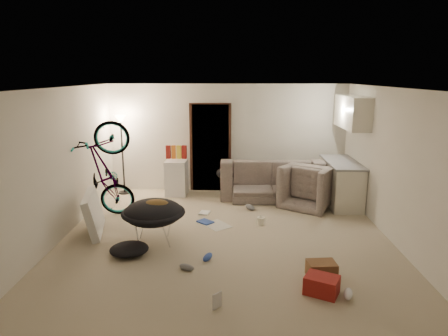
{
  "coord_description": "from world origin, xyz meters",
  "views": [
    {
      "loc": [
        0.11,
        -6.24,
        2.7
      ],
      "look_at": [
        -0.04,
        0.6,
        1.09
      ],
      "focal_mm": 32.0,
      "sensor_mm": 36.0,
      "label": 1
    }
  ],
  "objects_px": {
    "floor_lamp": "(122,138)",
    "tv_box": "(94,213)",
    "armchair": "(311,190)",
    "bicycle": "(107,192)",
    "saucer_chair": "(154,218)",
    "drink_case_b": "(322,285)",
    "juicer": "(261,220)",
    "kitchen_counter": "(341,183)",
    "mini_fridge": "(177,178)",
    "drink_case_a": "(321,270)",
    "sofa": "(271,183)"
  },
  "relations": [
    {
      "from": "floor_lamp",
      "to": "tv_box",
      "type": "relative_size",
      "value": 1.7
    },
    {
      "from": "armchair",
      "to": "tv_box",
      "type": "bearing_deg",
      "value": 55.11
    },
    {
      "from": "bicycle",
      "to": "saucer_chair",
      "type": "distance_m",
      "value": 1.67
    },
    {
      "from": "saucer_chair",
      "to": "drink_case_b",
      "type": "bearing_deg",
      "value": -32.05
    },
    {
      "from": "tv_box",
      "to": "juicer",
      "type": "relative_size",
      "value": 5.19
    },
    {
      "from": "tv_box",
      "to": "drink_case_b",
      "type": "bearing_deg",
      "value": -41.74
    },
    {
      "from": "tv_box",
      "to": "saucer_chair",
      "type": "bearing_deg",
      "value": -34.08
    },
    {
      "from": "kitchen_counter",
      "to": "drink_case_b",
      "type": "bearing_deg",
      "value": -107.91
    },
    {
      "from": "mini_fridge",
      "to": "saucer_chair",
      "type": "height_order",
      "value": "mini_fridge"
    },
    {
      "from": "bicycle",
      "to": "mini_fridge",
      "type": "relative_size",
      "value": 2.39
    },
    {
      "from": "floor_lamp",
      "to": "bicycle",
      "type": "distance_m",
      "value": 1.78
    },
    {
      "from": "kitchen_counter",
      "to": "drink_case_a",
      "type": "bearing_deg",
      "value": -108.69
    },
    {
      "from": "kitchen_counter",
      "to": "armchair",
      "type": "height_order",
      "value": "kitchen_counter"
    },
    {
      "from": "bicycle",
      "to": "drink_case_a",
      "type": "bearing_deg",
      "value": -130.61
    },
    {
      "from": "saucer_chair",
      "to": "mini_fridge",
      "type": "bearing_deg",
      "value": 89.99
    },
    {
      "from": "bicycle",
      "to": "tv_box",
      "type": "relative_size",
      "value": 1.8
    },
    {
      "from": "drink_case_a",
      "to": "juicer",
      "type": "relative_size",
      "value": 1.86
    },
    {
      "from": "floor_lamp",
      "to": "mini_fridge",
      "type": "bearing_deg",
      "value": -4.62
    },
    {
      "from": "armchair",
      "to": "mini_fridge",
      "type": "bearing_deg",
      "value": 21.01
    },
    {
      "from": "drink_case_b",
      "to": "mini_fridge",
      "type": "bearing_deg",
      "value": 146.79
    },
    {
      "from": "bicycle",
      "to": "juicer",
      "type": "distance_m",
      "value": 3.0
    },
    {
      "from": "tv_box",
      "to": "bicycle",
      "type": "bearing_deg",
      "value": 77.03
    },
    {
      "from": "floor_lamp",
      "to": "drink_case_b",
      "type": "xyz_separation_m",
      "value": [
        3.64,
        -4.32,
        -1.19
      ]
    },
    {
      "from": "tv_box",
      "to": "drink_case_b",
      "type": "relative_size",
      "value": 2.64
    },
    {
      "from": "juicer",
      "to": "bicycle",
      "type": "bearing_deg",
      "value": 172.76
    },
    {
      "from": "armchair",
      "to": "juicer",
      "type": "bearing_deg",
      "value": 79.99
    },
    {
      "from": "drink_case_b",
      "to": "tv_box",
      "type": "bearing_deg",
      "value": 178.31
    },
    {
      "from": "floor_lamp",
      "to": "saucer_chair",
      "type": "distance_m",
      "value": 3.19
    },
    {
      "from": "armchair",
      "to": "bicycle",
      "type": "distance_m",
      "value": 4.18
    },
    {
      "from": "mini_fridge",
      "to": "juicer",
      "type": "relative_size",
      "value": 3.9
    },
    {
      "from": "bicycle",
      "to": "saucer_chair",
      "type": "relative_size",
      "value": 1.87
    },
    {
      "from": "kitchen_counter",
      "to": "armchair",
      "type": "xyz_separation_m",
      "value": [
        -0.64,
        -0.11,
        -0.11
      ]
    },
    {
      "from": "bicycle",
      "to": "mini_fridge",
      "type": "height_order",
      "value": "bicycle"
    },
    {
      "from": "sofa",
      "to": "tv_box",
      "type": "bearing_deg",
      "value": 33.58
    },
    {
      "from": "armchair",
      "to": "tv_box",
      "type": "relative_size",
      "value": 0.94
    },
    {
      "from": "mini_fridge",
      "to": "juicer",
      "type": "distance_m",
      "value": 2.61
    },
    {
      "from": "kitchen_counter",
      "to": "juicer",
      "type": "distance_m",
      "value": 2.24
    },
    {
      "from": "armchair",
      "to": "drink_case_a",
      "type": "xyz_separation_m",
      "value": [
        -0.46,
        -3.13,
        -0.22
      ]
    },
    {
      "from": "sofa",
      "to": "saucer_chair",
      "type": "relative_size",
      "value": 2.18
    },
    {
      "from": "drink_case_a",
      "to": "juicer",
      "type": "height_order",
      "value": "drink_case_a"
    },
    {
      "from": "armchair",
      "to": "saucer_chair",
      "type": "xyz_separation_m",
      "value": [
        -2.95,
        -2.05,
        0.11
      ]
    },
    {
      "from": "drink_case_a",
      "to": "drink_case_b",
      "type": "bearing_deg",
      "value": -107.05
    },
    {
      "from": "kitchen_counter",
      "to": "bicycle",
      "type": "distance_m",
      "value": 4.82
    },
    {
      "from": "kitchen_counter",
      "to": "juicer",
      "type": "bearing_deg",
      "value": -143.72
    },
    {
      "from": "tv_box",
      "to": "juicer",
      "type": "height_order",
      "value": "tv_box"
    },
    {
      "from": "saucer_chair",
      "to": "juicer",
      "type": "relative_size",
      "value": 5.0
    },
    {
      "from": "kitchen_counter",
      "to": "bicycle",
      "type": "height_order",
      "value": "bicycle"
    },
    {
      "from": "armchair",
      "to": "tv_box",
      "type": "distance_m",
      "value": 4.4
    },
    {
      "from": "armchair",
      "to": "mini_fridge",
      "type": "height_order",
      "value": "mini_fridge"
    },
    {
      "from": "mini_fridge",
      "to": "drink_case_b",
      "type": "xyz_separation_m",
      "value": [
        2.41,
        -4.22,
        -0.28
      ]
    }
  ]
}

